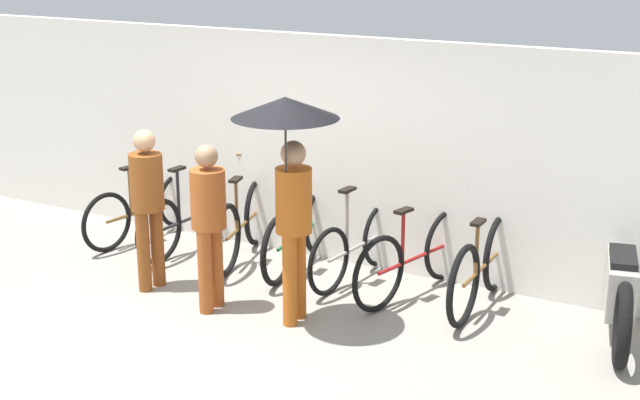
{
  "coord_description": "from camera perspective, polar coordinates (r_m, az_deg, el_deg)",
  "views": [
    {
      "loc": [
        4.33,
        -5.74,
        3.37
      ],
      "look_at": [
        0.61,
        1.11,
        1.0
      ],
      "focal_mm": 50.0,
      "sensor_mm": 36.0,
      "label": 1
    }
  ],
  "objects": [
    {
      "name": "parked_bicycle_5",
      "position": [
        8.57,
        6.08,
        -3.63
      ],
      "size": [
        0.59,
        1.77,
        1.01
      ],
      "rotation": [
        0.0,
        0.0,
        1.32
      ],
      "color": "black",
      "rests_on": "ground"
    },
    {
      "name": "parked_bicycle_2",
      "position": [
        9.48,
        -4.98,
        -1.52
      ],
      "size": [
        0.56,
        1.66,
        1.03
      ],
      "rotation": [
        0.0,
        0.0,
        1.81
      ],
      "color": "black",
      "rests_on": "ground"
    },
    {
      "name": "ground_plane",
      "position": [
        7.94,
        -7.81,
        -8.38
      ],
      "size": [
        30.0,
        30.0,
        0.0
      ],
      "primitive_type": "plane",
      "color": "gray"
    },
    {
      "name": "parked_bicycle_3",
      "position": [
        9.19,
        -1.34,
        -2.13
      ],
      "size": [
        0.44,
        1.73,
        1.06
      ],
      "rotation": [
        0.0,
        0.0,
        1.67
      ],
      "color": "black",
      "rests_on": "ground"
    },
    {
      "name": "pedestrian_center",
      "position": [
        8.07,
        -7.14,
        -1.01
      ],
      "size": [
        0.32,
        0.32,
        1.56
      ],
      "rotation": [
        0.0,
        0.0,
        3.16
      ],
      "color": "#9E4C1E",
      "rests_on": "ground"
    },
    {
      "name": "pedestrian_leading",
      "position": [
        8.65,
        -10.98,
        0.14
      ],
      "size": [
        0.32,
        0.32,
        1.59
      ],
      "rotation": [
        0.0,
        0.0,
        2.99
      ],
      "color": "brown",
      "rests_on": "ground"
    },
    {
      "name": "motorcycle",
      "position": [
        8.18,
        18.66,
        -5.33
      ],
      "size": [
        0.71,
        2.08,
        0.92
      ],
      "rotation": [
        0.0,
        0.0,
        1.78
      ],
      "color": "black",
      "rests_on": "ground"
    },
    {
      "name": "parked_bicycle_0",
      "position": [
        10.25,
        -11.13,
        -0.54
      ],
      "size": [
        0.48,
        1.73,
        1.08
      ],
      "rotation": [
        0.0,
        0.0,
        1.41
      ],
      "color": "black",
      "rests_on": "ground"
    },
    {
      "name": "parked_bicycle_4",
      "position": [
        8.9,
        2.34,
        -2.88
      ],
      "size": [
        0.44,
        1.63,
        1.11
      ],
      "rotation": [
        0.0,
        0.0,
        1.46
      ],
      "color": "black",
      "rests_on": "ground"
    },
    {
      "name": "back_wall",
      "position": [
        9.32,
        -0.1,
        3.33
      ],
      "size": [
        13.19,
        0.12,
        2.37
      ],
      "color": "silver",
      "rests_on": "ground"
    },
    {
      "name": "parked_bicycle_1",
      "position": [
        9.83,
        -8.29,
        -1.06
      ],
      "size": [
        0.44,
        1.72,
        1.1
      ],
      "rotation": [
        0.0,
        0.0,
        1.51
      ],
      "color": "black",
      "rests_on": "ground"
    },
    {
      "name": "parked_bicycle_6",
      "position": [
        8.37,
        10.3,
        -4.27
      ],
      "size": [
        0.44,
        1.71,
        0.98
      ],
      "rotation": [
        0.0,
        0.0,
        1.57
      ],
      "color": "black",
      "rests_on": "ground"
    },
    {
      "name": "pedestrian_trailing",
      "position": [
        7.5,
        -2.01,
        3.02
      ],
      "size": [
        0.91,
        0.91,
        2.06
      ],
      "rotation": [
        0.0,
        0.0,
        3.2
      ],
      "color": "#B25619",
      "rests_on": "ground"
    }
  ]
}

